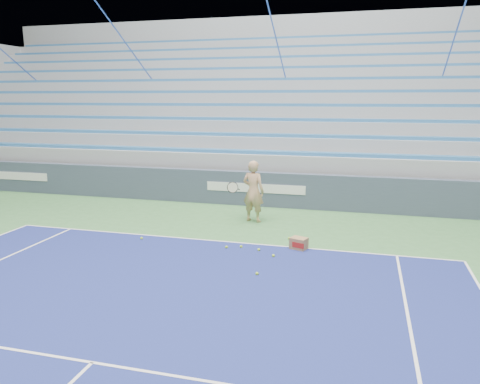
# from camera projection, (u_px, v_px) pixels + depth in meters

# --- Properties ---
(sponsor_barrier) EXTENTS (30.00, 0.32, 1.10)m
(sponsor_barrier) POSITION_uv_depth(u_px,v_px,m) (256.00, 189.00, 15.00)
(sponsor_barrier) COLOR #3A4558
(sponsor_barrier) RESTS_ON ground
(bleachers) EXTENTS (31.00, 9.15, 7.30)m
(bleachers) POSITION_uv_depth(u_px,v_px,m) (287.00, 123.00, 20.06)
(bleachers) COLOR #979B9F
(bleachers) RESTS_ON ground
(tennis_player) EXTENTS (0.96, 0.89, 1.73)m
(tennis_player) POSITION_uv_depth(u_px,v_px,m) (253.00, 191.00, 13.00)
(tennis_player) COLOR tan
(tennis_player) RESTS_ON ground
(ball_box) EXTENTS (0.44, 0.39, 0.27)m
(ball_box) POSITION_uv_depth(u_px,v_px,m) (299.00, 243.00, 10.73)
(ball_box) COLOR olive
(ball_box) RESTS_ON ground
(tennis_ball_0) EXTENTS (0.07, 0.07, 0.07)m
(tennis_ball_0) POSITION_uv_depth(u_px,v_px,m) (241.00, 247.00, 10.84)
(tennis_ball_0) COLOR #A1D22A
(tennis_ball_0) RESTS_ON ground
(tennis_ball_1) EXTENTS (0.07, 0.07, 0.07)m
(tennis_ball_1) POSITION_uv_depth(u_px,v_px,m) (142.00, 238.00, 11.48)
(tennis_ball_1) COLOR #A1D22A
(tennis_ball_1) RESTS_ON ground
(tennis_ball_2) EXTENTS (0.07, 0.07, 0.07)m
(tennis_ball_2) POSITION_uv_depth(u_px,v_px,m) (259.00, 250.00, 10.61)
(tennis_ball_2) COLOR #A1D22A
(tennis_ball_2) RESTS_ON ground
(tennis_ball_3) EXTENTS (0.07, 0.07, 0.07)m
(tennis_ball_3) POSITION_uv_depth(u_px,v_px,m) (257.00, 274.00, 9.17)
(tennis_ball_3) COLOR #A1D22A
(tennis_ball_3) RESTS_ON ground
(tennis_ball_4) EXTENTS (0.07, 0.07, 0.07)m
(tennis_ball_4) POSITION_uv_depth(u_px,v_px,m) (226.00, 247.00, 10.80)
(tennis_ball_4) COLOR #A1D22A
(tennis_ball_4) RESTS_ON ground
(tennis_ball_5) EXTENTS (0.07, 0.07, 0.07)m
(tennis_ball_5) POSITION_uv_depth(u_px,v_px,m) (289.00, 238.00, 11.47)
(tennis_ball_5) COLOR #A1D22A
(tennis_ball_5) RESTS_ON ground
(tennis_ball_6) EXTENTS (0.07, 0.07, 0.07)m
(tennis_ball_6) POSITION_uv_depth(u_px,v_px,m) (273.00, 256.00, 10.21)
(tennis_ball_6) COLOR #A1D22A
(tennis_ball_6) RESTS_ON ground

